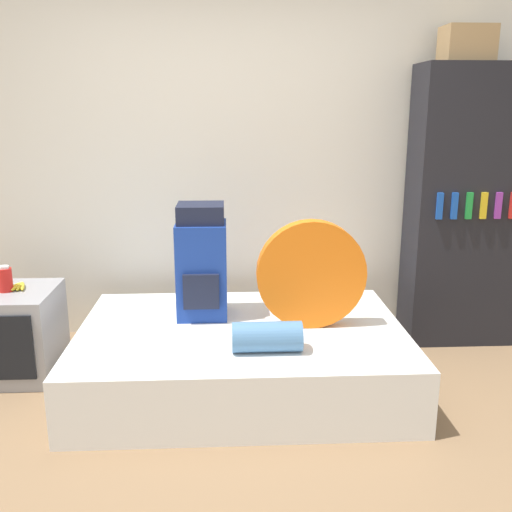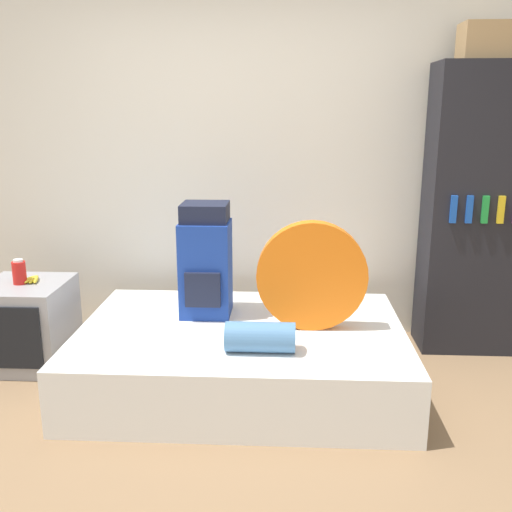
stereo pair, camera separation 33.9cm
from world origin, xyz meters
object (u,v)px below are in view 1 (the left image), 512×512
Objects in this scene: backpack at (202,263)px; canister at (5,279)px; bookshelf at (464,208)px; cardboard_box at (467,44)px; sleeping_roll at (267,337)px; television at (14,333)px; tent_bag at (311,274)px.

backpack is 1.24m from canister.
bookshelf is at bearing 8.42° from canister.
canister is 3.39m from cardboard_box.
canister is (-1.61, 0.59, 0.18)m from sleeping_roll.
bookshelf is (3.08, 0.46, 0.71)m from television.
bookshelf is (1.49, 1.05, 0.53)m from sleeping_roll.
canister is 0.51× the size of cardboard_box.
cardboard_box reaches higher than television.
cardboard_box is (1.79, 0.49, 1.37)m from backpack.
backpack is 1.89× the size of sleeping_roll.
canister is (-1.24, 0.01, -0.09)m from backpack.
tent_bag is 1.16× the size of television.
television is 3.45× the size of canister.
tent_bag is 0.33× the size of bookshelf.
sleeping_roll is (0.38, -0.58, -0.27)m from backpack.
cardboard_box is (1.41, 1.07, 1.64)m from sleeping_roll.
tent_bag is 1.92m from cardboard_box.
television is 1.74× the size of cardboard_box.
television is (-1.22, 0.01, -0.45)m from backpack.
tent_bag is 4.00× the size of canister.
bookshelf is (3.10, 0.46, 0.35)m from canister.
bookshelf is at bearing 29.68° from tent_bag.
cardboard_box is (3.03, 0.48, 1.46)m from canister.
television reaches higher than sleeping_roll.
cardboard_box is at bearing 15.19° from backpack.
backpack is at bearing -0.30° from canister.
tent_bag is at bearing -17.98° from backpack.
cardboard_box is (-0.07, 0.02, 1.11)m from bookshelf.
bookshelf is at bearing -15.90° from cardboard_box.
cardboard_box is at bearing 9.01° from canister.
cardboard_box is (3.01, 0.48, 1.82)m from television.
cardboard_box reaches higher than sleeping_roll.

